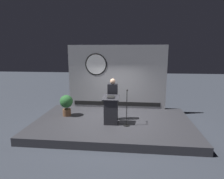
% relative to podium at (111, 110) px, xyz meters
% --- Properties ---
extents(ground_plane, '(40.00, 40.00, 0.00)m').
position_rel_podium_xyz_m(ground_plane, '(0.04, 0.36, -0.85)').
color(ground_plane, '#383D47').
extents(stage_platform, '(6.40, 4.00, 0.30)m').
position_rel_podium_xyz_m(stage_platform, '(0.04, 0.36, -0.70)').
color(stage_platform, '#333338').
rests_on(stage_platform, ground).
extents(banner_display, '(4.80, 0.12, 3.10)m').
position_rel_podium_xyz_m(banner_display, '(0.02, 2.21, 1.00)').
color(banner_display, '#9E9EA3').
rests_on(banner_display, stage_platform).
extents(podium, '(0.64, 0.50, 1.13)m').
position_rel_podium_xyz_m(podium, '(0.00, 0.00, 0.00)').
color(podium, '#26262B').
rests_on(podium, stage_platform).
extents(speaker_person, '(0.40, 0.26, 1.73)m').
position_rel_podium_xyz_m(speaker_person, '(0.02, 0.48, 0.33)').
color(speaker_person, black).
rests_on(speaker_person, stage_platform).
extents(microphone_stand, '(0.24, 0.46, 1.38)m').
position_rel_podium_xyz_m(microphone_stand, '(0.62, -0.11, -0.08)').
color(microphone_stand, black).
rests_on(microphone_stand, stage_platform).
extents(potted_plant, '(0.56, 0.56, 0.93)m').
position_rel_podium_xyz_m(potted_plant, '(-2.05, 0.75, 0.01)').
color(potted_plant, brown).
rests_on(potted_plant, stage_platform).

